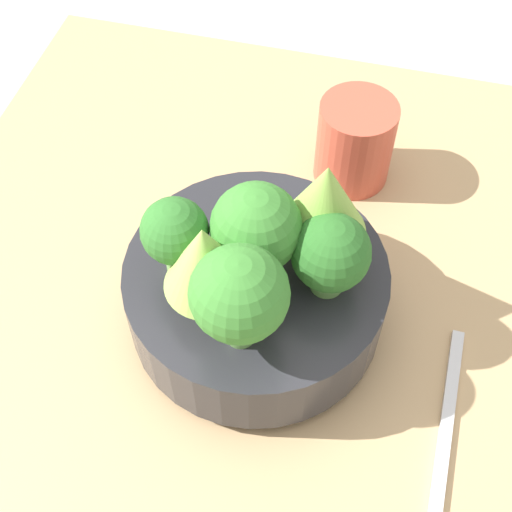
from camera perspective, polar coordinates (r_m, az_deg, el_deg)
The scene contains 11 objects.
ground_plane at distance 0.65m, azimuth -3.76°, elevation -9.09°, with size 6.00×6.00×0.00m, color #ADA89E.
table at distance 0.64m, azimuth -3.86°, elevation -8.29°, with size 0.82×0.60×0.04m.
bowl at distance 0.60m, azimuth 0.00°, elevation -2.98°, with size 0.22×0.22×0.08m.
broccoli_floret_left at distance 0.49m, azimuth -1.34°, elevation -3.16°, with size 0.07×0.07×0.09m.
broccoli_floret_back at distance 0.53m, azimuth -6.50°, elevation 1.79°, with size 0.05×0.05×0.08m.
romanesco_piece_far at distance 0.51m, azimuth -3.98°, elevation 0.11°, with size 0.06×0.06×0.09m.
broccoli_floret_front at distance 0.53m, azimuth 5.99°, elevation 0.14°, with size 0.06×0.06×0.07m.
broccoli_floret_center at distance 0.53m, azimuth 0.00°, elevation 2.16°, with size 0.07×0.07×0.09m.
romanesco_piece_near at distance 0.53m, azimuth 5.49°, elevation 4.28°, with size 0.07×0.07×0.10m.
cup at distance 0.71m, azimuth 7.91°, elevation 9.01°, with size 0.08×0.08×0.09m.
fork at distance 0.61m, azimuth 15.06°, elevation -12.34°, with size 0.16×0.01×0.01m.
Camera 1 is at (-0.28, -0.11, 0.58)m, focal length 50.00 mm.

